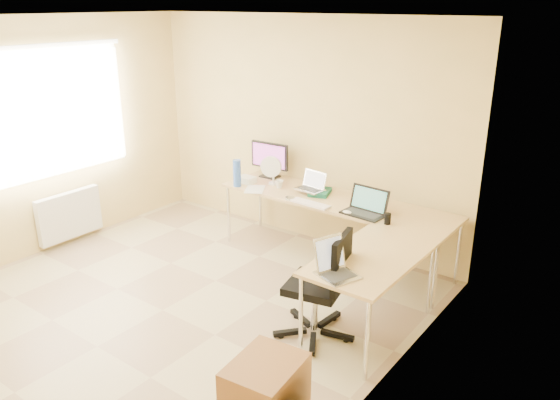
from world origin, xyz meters
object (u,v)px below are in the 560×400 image
Objects in this scene: laptop_black at (364,202)px; desk_fan at (273,171)px; keyboard at (310,204)px; office_chair at (315,282)px; mug at (279,184)px; desk_return at (370,294)px; laptop_center at (310,181)px; laptop_return at (338,263)px; desk_main at (334,231)px; monitor at (270,160)px; water_bottle at (237,173)px.

desk_fan is at bearing 174.02° from laptop_black.
keyboard is 1.28m from office_chair.
mug is at bearing 176.15° from laptop_black.
desk_return is at bearing -52.87° from laptop_black.
laptop_black reaches higher than laptop_center.
keyboard is (-1.09, 0.70, 0.38)m from desk_return.
office_chair reaches higher than laptop_return.
desk_return is at bearing -45.73° from desk_main.
monitor reaches higher than office_chair.
laptop_black is 0.94× the size of keyboard.
desk_fan is 0.90× the size of laptop_return.
office_chair is (1.74, -1.02, -0.39)m from water_bottle.
laptop_black is at bearing -29.63° from desk_fan.
water_bottle is at bearing -153.11° from laptop_center.
keyboard is (-0.58, -0.08, -0.12)m from laptop_black.
laptop_black is at bearing -25.07° from desk_main.
laptop_black is 1.17m from office_chair.
monitor reaches higher than keyboard.
mug is 0.30× the size of water_bottle.
desk_fan is at bearing 47.29° from water_bottle.
desk_main is 1.82m from laptop_return.
keyboard is (-0.12, -0.30, 0.38)m from desk_main.
desk_return is (0.98, -1.00, 0.00)m from desk_main.
monitor is 0.51× the size of office_chair.
desk_main is at bearing 69.85° from keyboard.
desk_return is 0.68m from laptop_return.
laptop_black is at bearing 9.73° from keyboard.
laptop_return is at bearing -59.88° from desk_fan.
desk_main is 5.99× the size of keyboard.
mug is at bearing 123.69° from office_chair.
laptop_return reaches higher than desk_return.
laptop_return is (0.93, -1.48, 0.48)m from desk_main.
water_bottle reaches higher than desk_return.
water_bottle is (-1.01, 0.00, 0.15)m from keyboard.
mug is at bearing 29.77° from water_bottle.
monitor is at bearing 142.48° from mug.
monitor is at bearing 168.38° from laptop_black.
laptop_return is (2.06, -1.18, -0.04)m from water_bottle.
laptop_center is 1.63m from office_chair.
office_chair is at bearing -30.23° from water_bottle.
laptop_center is at bearing -175.71° from desk_main.
laptop_black reaches higher than desk_return.
water_bottle is 0.32× the size of office_chair.
monitor reaches higher than desk_fan.
water_bottle is (-0.08, -0.50, -0.06)m from monitor.
office_chair reaches higher than desk_main.
monitor is at bearing 171.38° from laptop_center.
mug is (0.34, -0.26, -0.17)m from monitor.
laptop_black reaches higher than desk_main.
water_bottle reaches higher than mug.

